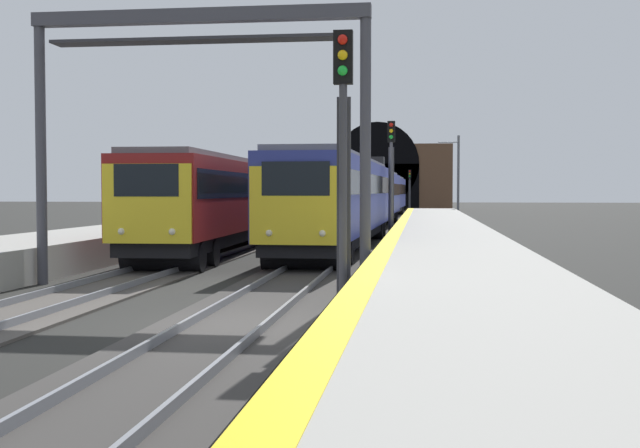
{
  "coord_description": "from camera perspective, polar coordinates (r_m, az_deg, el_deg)",
  "views": [
    {
      "loc": [
        -14.42,
        -3.47,
        2.51
      ],
      "look_at": [
        14.41,
        0.21,
        1.31
      ],
      "focal_mm": 45.23,
      "sensor_mm": 36.0,
      "label": 1
    }
  ],
  "objects": [
    {
      "name": "ground_plane",
      "position": [
        15.04,
        -6.21,
        -7.26
      ],
      "size": [
        320.0,
        320.0,
        0.0
      ],
      "primitive_type": "plane",
      "color": "black"
    },
    {
      "name": "train_adjacent_platform",
      "position": [
        41.98,
        -3.84,
        1.92
      ],
      "size": [
        38.13,
        3.16,
        3.8
      ],
      "rotation": [
        0.0,
        0.0,
        3.16
      ],
      "color": "maroon",
      "rests_on": "ground_plane"
    },
    {
      "name": "platform_right_edge_strip",
      "position": [
        14.54,
        3.32,
        -3.67
      ],
      "size": [
        112.0,
        0.5,
        0.01
      ],
      "primitive_type": "cube",
      "color": "yellow",
      "rests_on": "platform_right"
    },
    {
      "name": "train_main_approaching",
      "position": [
        55.17,
        3.66,
        2.08
      ],
      "size": [
        63.19,
        3.35,
        4.8
      ],
      "rotation": [
        0.0,
        0.0,
        3.12
      ],
      "color": "navy",
      "rests_on": "ground_plane"
    },
    {
      "name": "railway_signal_far",
      "position": [
        99.0,
        6.36,
        2.69
      ],
      "size": [
        0.39,
        0.38,
        5.06
      ],
      "rotation": [
        0.0,
        0.0,
        3.14
      ],
      "color": "#38383D",
      "rests_on": "ground_plane"
    },
    {
      "name": "platform_right",
      "position": [
        14.58,
        10.26,
        -5.64
      ],
      "size": [
        112.0,
        4.02,
        0.98
      ],
      "primitive_type": "cube",
      "color": "#9E9B93",
      "rests_on": "ground_plane"
    },
    {
      "name": "overhead_signal_gantry",
      "position": [
        21.41,
        -8.6,
        10.25
      ],
      "size": [
        0.7,
        8.94,
        7.2
      ],
      "color": "#3F3F47",
      "rests_on": "ground_plane"
    },
    {
      "name": "track_main_line",
      "position": [
        15.04,
        -6.22,
        -7.1
      ],
      "size": [
        160.0,
        2.9,
        0.21
      ],
      "color": "#383533",
      "rests_on": "ground_plane"
    },
    {
      "name": "railway_signal_near",
      "position": [
        16.0,
        1.65,
        5.56
      ],
      "size": [
        0.39,
        0.38,
        5.66
      ],
      "rotation": [
        0.0,
        0.0,
        3.14
      ],
      "color": "#38383D",
      "rests_on": "ground_plane"
    },
    {
      "name": "tunnel_portal",
      "position": [
        104.53,
        4.1,
        3.33
      ],
      "size": [
        3.05,
        19.11,
        11.29
      ],
      "color": "brown",
      "rests_on": "ground_plane"
    },
    {
      "name": "railway_signal_mid",
      "position": [
        40.52,
        5.06,
        3.88
      ],
      "size": [
        0.39,
        0.38,
        5.99
      ],
      "rotation": [
        0.0,
        0.0,
        3.14
      ],
      "color": "#4C4C54",
      "rests_on": "ground_plane"
    },
    {
      "name": "catenary_mast_near",
      "position": [
        73.34,
        9.74,
        3.37
      ],
      "size": [
        0.22,
        1.91,
        7.46
      ],
      "color": "#595B60",
      "rests_on": "ground_plane"
    }
  ]
}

